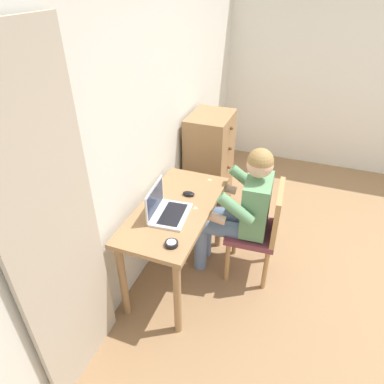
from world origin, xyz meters
name	(u,v)px	position (x,y,z in m)	size (l,w,h in m)	color
wall_back	(156,119)	(0.00, 2.20, 1.25)	(4.80, 0.05, 2.50)	silver
curtain_panel	(58,243)	(-1.38, 2.13, 1.07)	(0.64, 0.03, 2.14)	#BCAD99
desk	(176,220)	(-0.45, 1.86, 0.62)	(1.13, 0.55, 0.75)	#9E754C
dresser	(209,164)	(0.66, 1.94, 0.54)	(0.53, 0.44, 1.09)	#9E754C
chair	(261,228)	(-0.16, 1.22, 0.50)	(0.44, 0.43, 0.89)	brown
person_seated	(241,206)	(-0.17, 1.40, 0.68)	(0.55, 0.60, 1.21)	#6B84AD
laptop	(166,209)	(-0.56, 1.88, 0.80)	(0.36, 0.28, 0.24)	silver
computer_mouse	(189,194)	(-0.26, 1.82, 0.76)	(0.06, 0.10, 0.03)	black
desk_clock	(171,244)	(-0.86, 1.71, 0.76)	(0.09, 0.09, 0.03)	black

